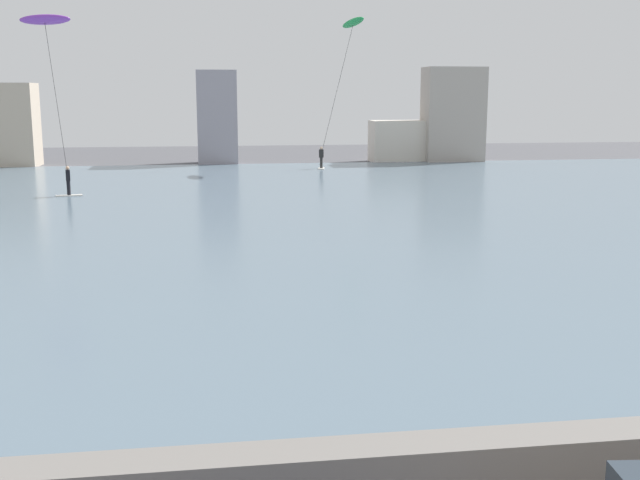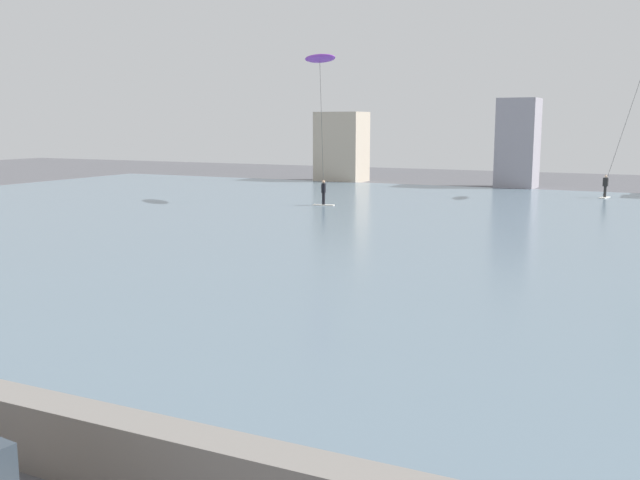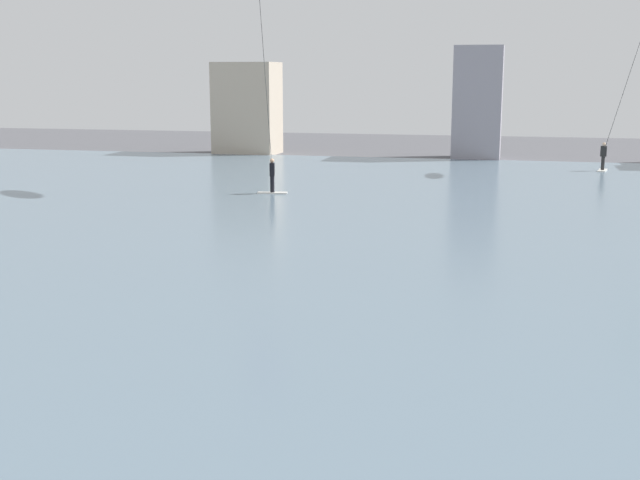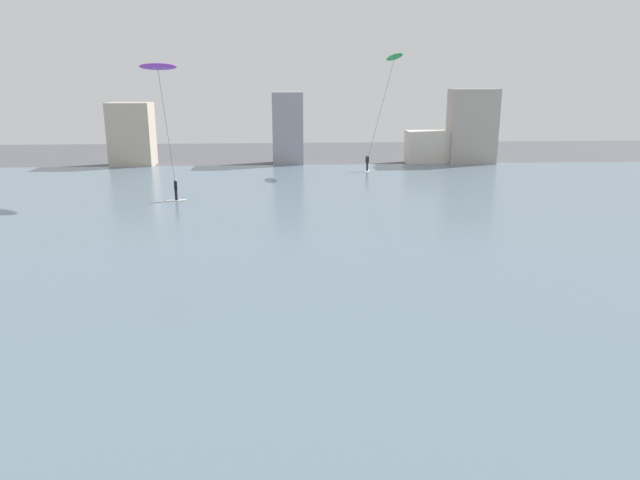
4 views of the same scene
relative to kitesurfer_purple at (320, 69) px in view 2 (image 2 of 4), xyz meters
name	(u,v)px [view 2 (image 2 of 4)]	position (x,y,z in m)	size (l,w,h in m)	color
water_bay	(439,232)	(11.04, -9.04, -8.87)	(84.00, 52.00, 0.10)	slate
far_shore_buildings	(562,149)	(12.98, 18.03, -5.56)	(40.10, 4.31, 7.77)	#B7A893
kitesurfer_purple	(320,69)	(0.00, 0.00, 0.00)	(3.62, 3.27, 9.85)	silver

